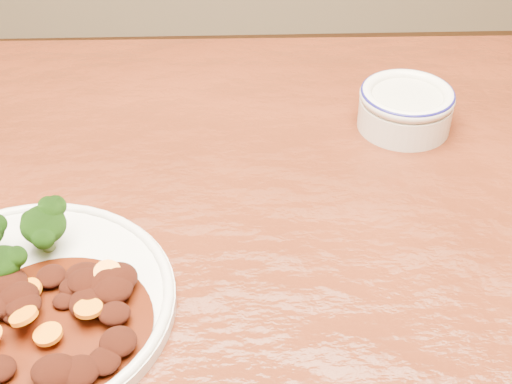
{
  "coord_description": "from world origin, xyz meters",
  "views": [
    {
      "loc": [
        -0.0,
        -0.51,
        1.22
      ],
      "look_at": [
        0.02,
        0.06,
        0.77
      ],
      "focal_mm": 50.0,
      "sensor_mm": 36.0,
      "label": 1
    }
  ],
  "objects": [
    {
      "name": "dinner_plate",
      "position": [
        -0.19,
        -0.08,
        0.76
      ],
      "size": [
        0.27,
        0.27,
        0.02
      ],
      "rotation": [
        0.0,
        0.0,
        0.31
      ],
      "color": "silver",
      "rests_on": "dining_table"
    },
    {
      "name": "mince_stew",
      "position": [
        -0.15,
        -0.1,
        0.77
      ],
      "size": [
        0.16,
        0.16,
        0.03
      ],
      "color": "#401306",
      "rests_on": "dinner_plate"
    },
    {
      "name": "dip_bowl",
      "position": [
        0.2,
        0.21,
        0.78
      ],
      "size": [
        0.11,
        0.11,
        0.05
      ],
      "rotation": [
        0.0,
        0.0,
        0.13
      ],
      "color": "silver",
      "rests_on": "dining_table"
    },
    {
      "name": "dining_table",
      "position": [
        0.0,
        0.0,
        0.67
      ],
      "size": [
        1.51,
        0.92,
        0.75
      ],
      "rotation": [
        0.0,
        0.0,
        -0.01
      ],
      "color": "#5D2310",
      "rests_on": "ground"
    }
  ]
}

